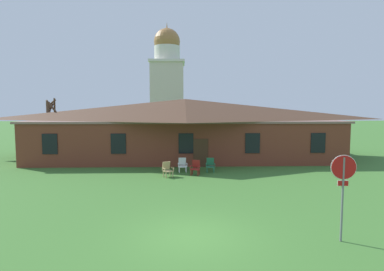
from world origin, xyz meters
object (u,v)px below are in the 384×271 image
lawn_chair_near_door (182,165)px  lawn_chair_left_end (196,167)px  lawn_chair_middle (210,165)px  stop_sign (343,180)px  lawn_chair_by_porch (167,169)px

lawn_chair_near_door → lawn_chair_left_end: 1.30m
lawn_chair_left_end → lawn_chair_middle: 1.36m
lawn_chair_left_end → lawn_chair_near_door: bearing=131.6°
stop_sign → lawn_chair_by_porch: stop_sign is taller
stop_sign → lawn_chair_left_end: stop_sign is taller
lawn_chair_near_door → lawn_chair_middle: bearing=-3.3°
stop_sign → lawn_chair_by_porch: 11.71m
lawn_chair_by_porch → lawn_chair_left_end: (1.83, 0.59, 0.00)m
lawn_chair_near_door → lawn_chair_middle: 1.92m
lawn_chair_left_end → stop_sign: bearing=-67.8°
stop_sign → lawn_chair_near_door: 12.63m
stop_sign → lawn_chair_by_porch: bearing=121.6°
lawn_chair_by_porch → lawn_chair_near_door: same height
lawn_chair_near_door → stop_sign: bearing=-65.9°
stop_sign → lawn_chair_near_door: bearing=114.1°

